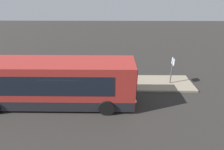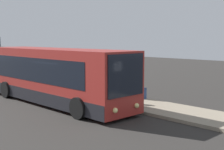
{
  "view_description": "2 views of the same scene",
  "coord_description": "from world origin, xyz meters",
  "px_view_note": "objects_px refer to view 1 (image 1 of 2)",
  "views": [
    {
      "loc": [
        3.3,
        -10.38,
        7.19
      ],
      "look_at": [
        3.16,
        0.67,
        1.95
      ],
      "focal_mm": 28.0,
      "sensor_mm": 36.0,
      "label": 1
    },
    {
      "loc": [
        14.12,
        -9.97,
        3.73
      ],
      "look_at": [
        3.16,
        0.67,
        1.95
      ],
      "focal_mm": 50.0,
      "sensor_mm": 36.0,
      "label": 2
    }
  ],
  "objects_px": {
    "suitcase": "(102,73)",
    "trash_bin": "(79,82)",
    "passenger_with_bags": "(97,68)",
    "sign_post": "(172,67)",
    "passenger_boarding": "(81,67)",
    "passenger_waiting": "(98,77)",
    "bus_lead": "(50,83)"
  },
  "relations": [
    {
      "from": "passenger_boarding",
      "to": "passenger_with_bags",
      "type": "distance_m",
      "value": 1.41
    },
    {
      "from": "suitcase",
      "to": "trash_bin",
      "type": "height_order",
      "value": "suitcase"
    },
    {
      "from": "suitcase",
      "to": "trash_bin",
      "type": "xyz_separation_m",
      "value": [
        -1.79,
        -1.9,
        -0.01
      ]
    },
    {
      "from": "passenger_with_bags",
      "to": "suitcase",
      "type": "xyz_separation_m",
      "value": [
        0.45,
        0.3,
        -0.58
      ]
    },
    {
      "from": "passenger_boarding",
      "to": "sign_post",
      "type": "xyz_separation_m",
      "value": [
        7.75,
        -0.91,
        0.44
      ]
    },
    {
      "from": "passenger_with_bags",
      "to": "suitcase",
      "type": "bearing_deg",
      "value": 26.91
    },
    {
      "from": "passenger_waiting",
      "to": "passenger_boarding",
      "type": "bearing_deg",
      "value": 25.16
    },
    {
      "from": "sign_post",
      "to": "suitcase",
      "type": "bearing_deg",
      "value": 167.89
    },
    {
      "from": "bus_lead",
      "to": "passenger_boarding",
      "type": "relative_size",
      "value": 6.35
    },
    {
      "from": "bus_lead",
      "to": "passenger_waiting",
      "type": "distance_m",
      "value": 3.91
    },
    {
      "from": "passenger_waiting",
      "to": "sign_post",
      "type": "height_order",
      "value": "sign_post"
    },
    {
      "from": "passenger_boarding",
      "to": "suitcase",
      "type": "height_order",
      "value": "passenger_boarding"
    },
    {
      "from": "passenger_with_bags",
      "to": "sign_post",
      "type": "xyz_separation_m",
      "value": [
        6.34,
        -0.97,
        0.52
      ]
    },
    {
      "from": "passenger_with_bags",
      "to": "trash_bin",
      "type": "xyz_separation_m",
      "value": [
        -1.34,
        -1.6,
        -0.59
      ]
    },
    {
      "from": "passenger_boarding",
      "to": "sign_post",
      "type": "bearing_deg",
      "value": 83.88
    },
    {
      "from": "bus_lead",
      "to": "passenger_boarding",
      "type": "bearing_deg",
      "value": 69.42
    },
    {
      "from": "passenger_waiting",
      "to": "bus_lead",
      "type": "bearing_deg",
      "value": 102.47
    },
    {
      "from": "passenger_boarding",
      "to": "passenger_waiting",
      "type": "relative_size",
      "value": 1.16
    },
    {
      "from": "passenger_boarding",
      "to": "passenger_waiting",
      "type": "height_order",
      "value": "passenger_boarding"
    },
    {
      "from": "passenger_waiting",
      "to": "trash_bin",
      "type": "height_order",
      "value": "passenger_waiting"
    },
    {
      "from": "passenger_waiting",
      "to": "passenger_with_bags",
      "type": "bearing_deg",
      "value": -13.29
    },
    {
      "from": "passenger_with_bags",
      "to": "suitcase",
      "type": "distance_m",
      "value": 0.79
    },
    {
      "from": "bus_lead",
      "to": "passenger_boarding",
      "type": "xyz_separation_m",
      "value": [
        1.41,
        3.76,
        -0.41
      ]
    },
    {
      "from": "bus_lead",
      "to": "sign_post",
      "type": "distance_m",
      "value": 9.6
    },
    {
      "from": "trash_bin",
      "to": "sign_post",
      "type": "bearing_deg",
      "value": 4.73
    },
    {
      "from": "bus_lead",
      "to": "suitcase",
      "type": "distance_m",
      "value": 5.37
    },
    {
      "from": "passenger_waiting",
      "to": "trash_bin",
      "type": "bearing_deg",
      "value": 68.85
    },
    {
      "from": "passenger_boarding",
      "to": "passenger_with_bags",
      "type": "xyz_separation_m",
      "value": [
        1.41,
        0.05,
        -0.09
      ]
    },
    {
      "from": "passenger_waiting",
      "to": "sign_post",
      "type": "bearing_deg",
      "value": -108.72
    },
    {
      "from": "bus_lead",
      "to": "suitcase",
      "type": "relative_size",
      "value": 12.72
    },
    {
      "from": "passenger_with_bags",
      "to": "sign_post",
      "type": "distance_m",
      "value": 6.43
    },
    {
      "from": "bus_lead",
      "to": "passenger_with_bags",
      "type": "bearing_deg",
      "value": 53.51
    }
  ]
}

